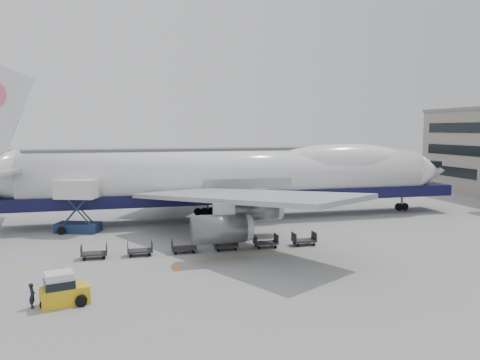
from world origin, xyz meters
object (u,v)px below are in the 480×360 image
object	(u,v)px
airliner	(239,176)
catering_truck	(77,202)
ground_worker	(32,296)
baggage_tug	(63,290)

from	to	relation	value
airliner	catering_truck	world-z (taller)	airliner
airliner	ground_worker	bearing A→B (deg)	-127.72
catering_truck	ground_worker	size ratio (longest dim) A/B	3.61
ground_worker	airliner	bearing A→B (deg)	-42.05
airliner	catering_truck	xyz separation A→B (m)	(-19.91, -3.48, -2.19)
baggage_tug	ground_worker	distance (m)	1.89
catering_truck	baggage_tug	size ratio (longest dim) A/B	1.80
baggage_tug	ground_worker	size ratio (longest dim) A/B	2.00
catering_truck	ground_worker	world-z (taller)	catering_truck
catering_truck	airliner	bearing A→B (deg)	29.49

